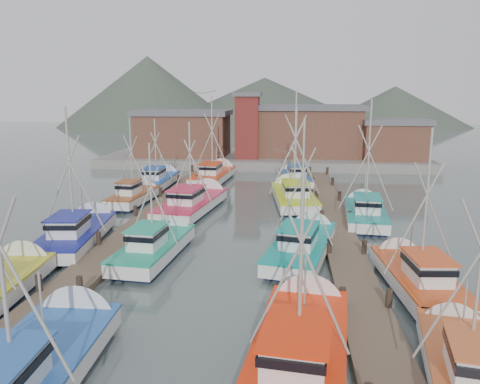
# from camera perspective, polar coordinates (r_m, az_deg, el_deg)

# --- Properties ---
(ground) EXTENTS (260.00, 260.00, 0.00)m
(ground) POSITION_cam_1_polar(r_m,az_deg,el_deg) (30.19, -1.03, -6.46)
(ground) COLOR #4E5E5C
(ground) RESTS_ON ground
(dock_left) EXTENTS (2.30, 46.00, 1.50)m
(dock_left) POSITION_cam_1_polar(r_m,az_deg,el_deg) (35.40, -11.55, -3.59)
(dock_left) COLOR brown
(dock_left) RESTS_ON ground
(dock_right) EXTENTS (2.30, 46.00, 1.50)m
(dock_right) POSITION_cam_1_polar(r_m,az_deg,el_deg) (33.96, 11.67, -4.25)
(dock_right) COLOR brown
(dock_right) RESTS_ON ground
(quay) EXTENTS (44.00, 16.00, 1.20)m
(quay) POSITION_cam_1_polar(r_m,az_deg,el_deg) (66.14, 2.93, 4.07)
(quay) COLOR gray
(quay) RESTS_ON ground
(shed_left) EXTENTS (12.72, 8.48, 6.20)m
(shed_left) POSITION_cam_1_polar(r_m,az_deg,el_deg) (65.30, -6.90, 7.20)
(shed_left) COLOR brown
(shed_left) RESTS_ON quay
(shed_center) EXTENTS (14.84, 9.54, 6.90)m
(shed_center) POSITION_cam_1_polar(r_m,az_deg,el_deg) (65.67, 8.24, 7.50)
(shed_center) COLOR brown
(shed_center) RESTS_ON quay
(shed_right) EXTENTS (8.48, 6.36, 5.20)m
(shed_right) POSITION_cam_1_polar(r_m,az_deg,el_deg) (64.13, 18.24, 6.17)
(shed_right) COLOR brown
(shed_right) RESTS_ON quay
(lookout_tower) EXTENTS (3.60, 3.60, 8.50)m
(lookout_tower) POSITION_cam_1_polar(r_m,az_deg,el_deg) (61.83, 0.90, 8.16)
(lookout_tower) COLOR maroon
(lookout_tower) RESTS_ON quay
(distant_hills) EXTENTS (175.00, 140.00, 42.00)m
(distant_hills) POSITION_cam_1_polar(r_m,az_deg,el_deg) (152.21, -0.11, 8.21)
(distant_hills) COLOR #424B3E
(distant_hills) RESTS_ON ground
(boat_0) EXTENTS (3.87, 10.56, 9.36)m
(boat_0) POSITION_cam_1_polar(r_m,az_deg,el_deg) (17.45, -24.36, -19.50)
(boat_0) COLOR black
(boat_0) RESTS_ON ground
(boat_1) EXTENTS (4.28, 10.33, 8.09)m
(boat_1) POSITION_cam_1_polar(r_m,az_deg,el_deg) (17.62, 7.39, -18.17)
(boat_1) COLOR black
(boat_1) RESTS_ON ground
(boat_3) EXTENTS (3.64, 8.20, 8.62)m
(boat_3) POSITION_cam_1_polar(r_m,az_deg,el_deg) (18.09, 25.70, -18.46)
(boat_3) COLOR black
(boat_3) RESTS_ON ground
(boat_4) EXTENTS (3.31, 8.62, 7.51)m
(boat_4) POSITION_cam_1_polar(r_m,az_deg,el_deg) (28.25, -10.05, -6.49)
(boat_4) COLOR black
(boat_4) RESTS_ON ground
(boat_5) EXTENTS (4.70, 9.76, 9.01)m
(boat_5) POSITION_cam_1_polar(r_m,az_deg,el_deg) (28.33, 7.72, -6.35)
(boat_5) COLOR black
(boat_5) RESTS_ON ground
(boat_6) EXTENTS (4.07, 9.87, 9.64)m
(boat_6) POSITION_cam_1_polar(r_m,az_deg,el_deg) (32.16, -19.09, -4.69)
(boat_6) COLOR black
(boat_6) RESTS_ON ground
(boat_7) EXTENTS (3.52, 8.65, 8.70)m
(boat_7) POSITION_cam_1_polar(r_m,az_deg,el_deg) (24.90, 20.55, -9.61)
(boat_7) COLOR black
(boat_7) RESTS_ON ground
(boat_8) EXTENTS (4.69, 10.80, 8.37)m
(boat_8) POSITION_cam_1_polar(r_m,az_deg,el_deg) (38.94, -5.59, -1.29)
(boat_8) COLOR black
(boat_8) RESTS_ON ground
(boat_9) EXTENTS (4.33, 10.57, 10.76)m
(boat_9) POSITION_cam_1_polar(r_m,az_deg,el_deg) (41.67, 6.47, -0.43)
(boat_9) COLOR black
(boat_9) RESTS_ON ground
(boat_10) EXTENTS (3.26, 7.86, 8.08)m
(boat_10) POSITION_cam_1_polar(r_m,az_deg,el_deg) (42.35, -12.59, -0.46)
(boat_10) COLOR black
(boat_10) RESTS_ON ground
(boat_11) EXTENTS (3.98, 9.19, 9.91)m
(boat_11) POSITION_cam_1_polar(r_m,az_deg,el_deg) (36.90, 14.97, -2.37)
(boat_11) COLOR black
(boat_11) RESTS_ON ground
(boat_12) EXTENTS (4.17, 10.48, 10.31)m
(boat_12) POSITION_cam_1_polar(r_m,az_deg,el_deg) (52.26, -3.16, 2.11)
(boat_12) COLOR black
(boat_12) RESTS_ON ground
(boat_13) EXTENTS (3.75, 8.92, 8.91)m
(boat_13) POSITION_cam_1_polar(r_m,az_deg,el_deg) (50.78, 6.65, 1.76)
(boat_13) COLOR black
(boat_13) RESTS_ON ground
(boat_14) EXTENTS (3.33, 9.15, 7.87)m
(boat_14) POSITION_cam_1_polar(r_m,az_deg,el_deg) (49.61, -9.90, 1.42)
(boat_14) COLOR black
(boat_14) RESTS_ON ground
(gull_near) EXTENTS (1.55, 0.65, 0.24)m
(gull_near) POSITION_cam_1_polar(r_m,az_deg,el_deg) (26.06, -4.64, 12.01)
(gull_near) COLOR gray
(gull_near) RESTS_ON ground
(gull_far) EXTENTS (1.55, 0.64, 0.24)m
(gull_far) POSITION_cam_1_polar(r_m,az_deg,el_deg) (28.45, 5.78, 5.00)
(gull_far) COLOR gray
(gull_far) RESTS_ON ground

